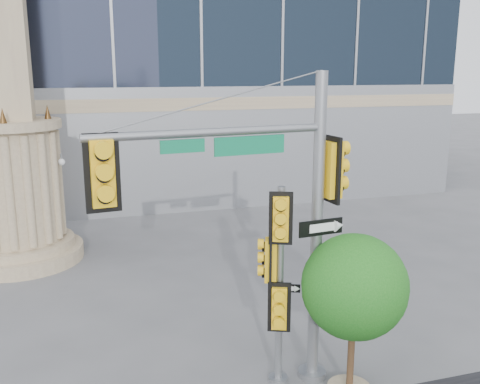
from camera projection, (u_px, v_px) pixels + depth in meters
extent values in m
plane|color=#545456|center=(255.00, 359.00, 12.81)|extent=(120.00, 120.00, 0.00)
cylinder|color=#9E866B|center=(21.00, 253.00, 19.45)|extent=(4.40, 4.40, 0.50)
cylinder|color=#9E866B|center=(20.00, 243.00, 19.36)|extent=(3.80, 3.80, 0.30)
cylinder|color=#9E866B|center=(14.00, 185.00, 18.88)|extent=(3.00, 3.00, 4.00)
cylinder|color=#9E866B|center=(8.00, 124.00, 18.40)|extent=(3.50, 3.50, 0.30)
cone|color=#472D14|center=(47.00, 112.00, 18.68)|extent=(0.24, 0.24, 0.50)
cylinder|color=slate|center=(312.00, 373.00, 12.13)|extent=(0.63, 0.63, 0.14)
cylinder|color=slate|center=(317.00, 233.00, 11.38)|extent=(0.25, 0.25, 6.77)
cylinder|color=slate|center=(211.00, 132.00, 9.97)|extent=(4.73, 0.67, 0.16)
cube|color=#0E764C|center=(250.00, 145.00, 10.32)|extent=(1.46, 0.20, 0.36)
cube|color=yellow|center=(102.00, 173.00, 9.34)|extent=(0.65, 0.38, 1.41)
cube|color=yellow|center=(332.00, 170.00, 11.20)|extent=(0.38, 0.65, 1.41)
cube|color=black|center=(321.00, 227.00, 11.21)|extent=(1.04, 0.15, 0.34)
cube|color=#B31C10|center=(320.00, 263.00, 11.38)|extent=(0.36, 0.07, 0.52)
cylinder|color=slate|center=(278.00, 379.00, 11.93)|extent=(0.43, 0.43, 0.11)
cylinder|color=slate|center=(280.00, 288.00, 11.44)|extent=(0.16, 0.16, 4.45)
cube|color=yellow|center=(281.00, 218.00, 10.89)|extent=(0.55, 0.41, 1.11)
cube|color=yellow|center=(271.00, 260.00, 11.32)|extent=(0.41, 0.55, 1.11)
cube|color=yellow|center=(279.00, 307.00, 11.33)|extent=(0.55, 0.41, 1.11)
cube|color=black|center=(287.00, 288.00, 11.31)|extent=(0.52, 0.23, 0.18)
cylinder|color=#382314|center=(351.00, 351.00, 11.36)|extent=(0.15, 0.15, 1.89)
sphere|color=#175D15|center=(354.00, 286.00, 11.03)|extent=(2.21, 2.21, 2.21)
sphere|color=#175D15|center=(367.00, 293.00, 11.48)|extent=(1.37, 1.37, 1.37)
sphere|color=#175D15|center=(344.00, 306.00, 10.74)|extent=(1.16, 1.16, 1.16)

